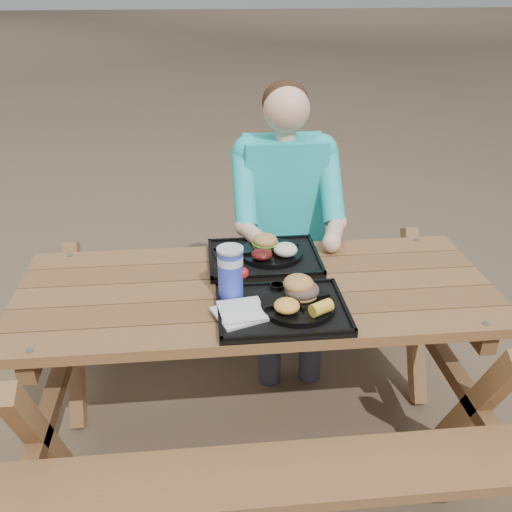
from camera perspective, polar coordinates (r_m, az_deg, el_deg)
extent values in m
plane|color=#999999|center=(2.62, 0.00, -17.47)|extent=(60.00, 60.00, 0.00)
cube|color=black|center=(2.00, 2.60, -5.47)|extent=(0.45, 0.35, 0.02)
cube|color=black|center=(2.34, 0.80, -0.28)|extent=(0.45, 0.35, 0.02)
cylinder|color=black|center=(1.99, 4.21, -4.96)|extent=(0.26, 0.26, 0.02)
cylinder|color=black|center=(2.35, 1.50, 0.30)|extent=(0.26, 0.26, 0.02)
cube|color=silver|center=(1.95, -1.71, -5.71)|extent=(0.20, 0.20, 0.02)
cylinder|color=#1A32C5|center=(2.02, -2.56, -1.77)|extent=(0.09, 0.09, 0.18)
cylinder|color=black|center=(2.08, 2.13, -3.21)|extent=(0.05, 0.05, 0.03)
cylinder|color=yellow|center=(2.10, 3.71, -3.09)|extent=(0.05, 0.05, 0.03)
ellipsoid|color=#FFBA43|center=(1.93, 3.10, -4.99)|extent=(0.09, 0.09, 0.04)
cube|color=black|center=(2.34, -3.36, 0.03)|extent=(0.08, 0.15, 0.01)
ellipsoid|color=#531110|center=(2.27, 0.58, 0.16)|extent=(0.09, 0.09, 0.04)
ellipsoid|color=white|center=(2.29, 2.97, 0.64)|extent=(0.10, 0.10, 0.05)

